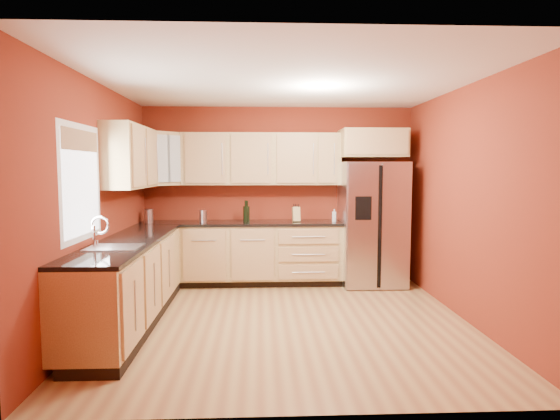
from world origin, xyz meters
The scene contains 23 objects.
floor centered at (0.00, 0.00, 0.00)m, with size 4.00×4.00×0.00m, color #946239.
ceiling centered at (0.00, 0.00, 2.60)m, with size 4.00×4.00×0.00m, color white.
wall_back centered at (0.00, 2.00, 1.30)m, with size 4.00×0.04×2.60m, color maroon.
wall_front centered at (0.00, -2.00, 1.30)m, with size 4.00×0.04×2.60m, color maroon.
wall_left centered at (-2.00, 0.00, 1.30)m, with size 0.04×4.00×2.60m, color maroon.
wall_right centered at (2.00, 0.00, 1.30)m, with size 0.04×4.00×2.60m, color maroon.
base_cabinets_back centered at (-0.55, 1.70, 0.44)m, with size 2.90×0.60×0.88m, color #9E804C.
base_cabinets_left centered at (-1.70, 0.00, 0.44)m, with size 0.60×2.80×0.88m, color #9E804C.
countertop_back centered at (-0.55, 1.69, 0.90)m, with size 2.90×0.62×0.04m, color black.
countertop_left centered at (-1.69, 0.00, 0.90)m, with size 0.62×2.80×0.04m, color black.
upper_cabinets_back centered at (-0.25, 1.83, 1.83)m, with size 2.30×0.33×0.75m, color #9E804C.
upper_cabinets_left centered at (-1.83, 0.72, 1.83)m, with size 0.33×1.35×0.75m, color #9E804C.
corner_upper_cabinet centered at (-1.67, 1.67, 1.83)m, with size 0.62×0.33×0.75m, color #9E804C.
over_fridge_cabinet centered at (1.35, 1.70, 2.05)m, with size 0.92×0.60×0.40m, color #9E804C.
refrigerator centered at (1.35, 1.62, 0.89)m, with size 0.90×0.75×1.78m, color silver.
window centered at (-1.98, -0.50, 1.55)m, with size 0.03×0.90×1.00m, color white.
sink_faucet centered at (-1.69, -0.50, 1.07)m, with size 0.50×0.42×0.30m, color silver, non-canonical shape.
canister_left centered at (-1.85, 1.62, 1.02)m, with size 0.12×0.12×0.19m, color silver.
canister_right centered at (-1.09, 1.65, 1.01)m, with size 0.11×0.11×0.17m, color silver.
wine_bottle_a centered at (-0.46, 1.73, 1.07)m, with size 0.07×0.07×0.31m, color black, non-canonical shape.
wine_bottle_b centered at (-0.48, 1.70, 1.07)m, with size 0.07×0.07×0.31m, color black, non-canonical shape.
knife_block centered at (0.25, 1.68, 1.03)m, with size 0.11×0.10×0.21m, color tan.
soap_dispenser centered at (0.80, 1.66, 1.01)m, with size 0.06×0.06×0.18m, color silver.
Camera 1 is at (-0.28, -5.04, 1.68)m, focal length 30.00 mm.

